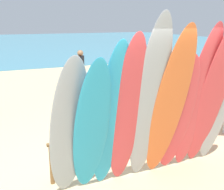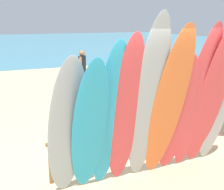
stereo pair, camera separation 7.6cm
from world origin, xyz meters
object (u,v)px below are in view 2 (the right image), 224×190
surfboard_grey_4 (148,104)px  beach_chair_red (201,95)px  surfboard_rack (136,136)px  surfboard_teal_2 (109,119)px  surfboard_red_3 (126,114)px  surfboard_red_6 (177,116)px  surfboard_orange_5 (168,107)px  surfboard_red_7 (197,101)px  surfboard_grey_9 (220,104)px  surfboard_red_8 (211,99)px  beachgoer_by_water (82,68)px  surfboard_grey_0 (67,131)px  surfboard_teal_1 (90,130)px

surfboard_grey_4 → beach_chair_red: size_ratio=3.50×
surfboard_rack → surfboard_teal_2: size_ratio=1.31×
surfboard_rack → beach_chair_red: (3.43, 2.27, -0.14)m
surfboard_teal_2 → surfboard_red_3: bearing=-10.2°
surfboard_red_6 → surfboard_orange_5: bearing=-152.8°
surfboard_rack → surfboard_orange_5: 1.02m
surfboard_orange_5 → surfboard_red_7: bearing=8.2°
surfboard_red_7 → surfboard_grey_9: size_ratio=1.14×
surfboard_orange_5 → surfboard_red_8: (0.91, 0.06, 0.01)m
surfboard_orange_5 → surfboard_red_8: bearing=3.8°
surfboard_red_7 → surfboard_red_8: bearing=-10.9°
surfboard_teal_2 → beachgoer_by_water: bearing=69.9°
surfboard_rack → surfboard_red_7: 1.25m
beachgoer_by_water → surfboard_grey_9: bearing=35.1°
surfboard_red_6 → beach_chair_red: 4.17m
surfboard_teal_2 → surfboard_grey_9: size_ratio=1.05×
surfboard_red_6 → surfboard_red_8: surfboard_red_8 is taller
surfboard_grey_0 → surfboard_grey_9: size_ratio=0.97×
surfboard_rack → surfboard_grey_9: bearing=-20.6°
surfboard_red_3 → surfboard_grey_4: bearing=-7.5°
surfboard_grey_9 → beach_chair_red: 3.52m
surfboard_teal_1 → surfboard_red_3: size_ratio=0.90×
surfboard_grey_4 → beach_chair_red: 4.75m
surfboard_rack → surfboard_orange_5: size_ratio=1.19×
surfboard_grey_9 → surfboard_rack: bearing=155.8°
surfboard_teal_1 → surfboard_red_8: (2.18, 0.00, 0.22)m
surfboard_grey_0 → surfboard_red_8: size_ratio=0.84×
surfboard_red_3 → surfboard_red_8: (1.60, -0.02, 0.07)m
surfboard_grey_0 → surfboard_red_7: bearing=-6.2°
surfboard_grey_0 → surfboard_teal_2: bearing=-8.3°
surfboard_grey_4 → surfboard_grey_9: size_ratio=1.22×
surfboard_teal_1 → surfboard_red_6: surfboard_teal_1 is taller
surfboard_red_7 → beachgoer_by_water: bearing=85.4°
surfboard_grey_4 → beachgoer_by_water: size_ratio=1.82×
surfboard_grey_4 → surfboard_orange_5: 0.36m
surfboard_red_8 → surfboard_red_7: bearing=174.6°
surfboard_grey_0 → beach_chair_red: (4.82, 2.83, -0.68)m
surfboard_teal_1 → surfboard_orange_5: 1.29m
surfboard_red_6 → beach_chair_red: size_ratio=2.73×
surfboard_red_6 → beachgoer_by_water: 6.22m
surfboard_rack → surfboard_red_8: (1.09, -0.64, 0.74)m
surfboard_grey_9 → surfboard_grey_0: bearing=177.0°
surfboard_teal_1 → beachgoer_by_water: 6.55m
surfboard_red_8 → beach_chair_red: bearing=52.0°
surfboard_teal_1 → surfboard_red_3: 0.60m
surfboard_red_3 → surfboard_orange_5: bearing=-4.1°
surfboard_red_7 → surfboard_grey_9: bearing=2.8°
surfboard_red_7 → beach_chair_red: (2.62, 2.87, -0.87)m
surfboard_grey_9 → surfboard_red_8: bearing=-164.7°
surfboard_teal_2 → beachgoer_by_water: size_ratio=1.58×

